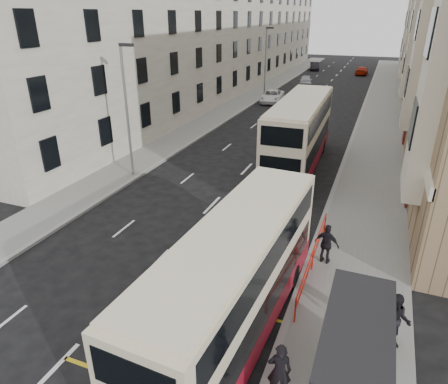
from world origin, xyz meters
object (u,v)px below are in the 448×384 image
at_px(street_lamp_near, 127,105).
at_px(pedestrian_mid, 395,321).
at_px(street_lamp_far, 266,57).
at_px(pedestrian_near, 279,371).
at_px(double_decker_front, 236,282).
at_px(white_van, 272,96).
at_px(car_red, 362,71).
at_px(pedestrian_far, 327,244).
at_px(car_silver, 305,81).
at_px(double_decker_rear, 299,134).
at_px(bus_shelter, 360,359).
at_px(car_dark, 314,66).

height_order(street_lamp_near, pedestrian_mid, street_lamp_near).
bearing_deg(street_lamp_far, pedestrian_near, -73.23).
relative_size(street_lamp_near, double_decker_front, 0.78).
height_order(street_lamp_far, white_van, street_lamp_far).
xyz_separation_m(street_lamp_near, car_red, (10.19, 54.12, -3.97)).
distance_m(pedestrian_far, car_silver, 45.11).
bearing_deg(pedestrian_near, car_silver, -94.17).
relative_size(white_van, car_silver, 1.13).
relative_size(double_decker_rear, car_red, 2.57).
bearing_deg(car_silver, pedestrian_near, -89.17).
height_order(double_decker_front, car_silver, double_decker_front).
bearing_deg(pedestrian_far, street_lamp_near, -11.53).
bearing_deg(car_silver, bus_shelter, -87.10).
bearing_deg(street_lamp_far, pedestrian_far, -69.89).
bearing_deg(street_lamp_near, pedestrian_near, -44.24).
height_order(pedestrian_far, car_red, pedestrian_far).
height_order(car_silver, car_dark, car_silver).
bearing_deg(bus_shelter, street_lamp_near, 139.86).
xyz_separation_m(bus_shelter, pedestrian_mid, (0.93, 3.00, -1.05)).
bearing_deg(double_decker_rear, bus_shelter, -75.38).
height_order(pedestrian_mid, car_red, pedestrian_mid).
xyz_separation_m(white_van, car_red, (8.13, 28.03, -0.04)).
bearing_deg(pedestrian_far, double_decker_front, 78.50).
height_order(double_decker_front, white_van, double_decker_front).
distance_m(street_lamp_near, street_lamp_far, 30.00).
relative_size(double_decker_front, double_decker_rear, 0.88).
height_order(street_lamp_far, pedestrian_far, street_lamp_far).
height_order(pedestrian_near, car_dark, pedestrian_near).
bearing_deg(double_decker_front, bus_shelter, -22.27).
distance_m(bus_shelter, pedestrian_mid, 3.32).
bearing_deg(white_van, pedestrian_far, -76.75).
bearing_deg(double_decker_rear, car_dark, 97.04).
relative_size(car_silver, car_dark, 1.05).
xyz_separation_m(bus_shelter, car_red, (-4.51, 66.51, -1.47)).
xyz_separation_m(pedestrian_far, car_dark, (-11.41, 62.65, -0.32)).
bearing_deg(car_dark, car_red, -31.38).
bearing_deg(double_decker_rear, street_lamp_far, 109.54).
height_order(double_decker_rear, car_silver, double_decker_rear).
distance_m(double_decker_rear, pedestrian_far, 11.73).
xyz_separation_m(car_silver, car_dark, (-1.96, 18.55, -0.06)).
xyz_separation_m(street_lamp_near, double_decker_front, (10.86, -10.59, -2.56)).
bearing_deg(bus_shelter, pedestrian_far, 103.79).
bearing_deg(car_silver, street_lamp_near, -104.69).
distance_m(double_decker_front, car_red, 64.72).
bearing_deg(double_decker_rear, pedestrian_mid, -69.22).
xyz_separation_m(pedestrian_far, car_red, (-2.82, 59.64, -0.36)).
bearing_deg(bus_shelter, pedestrian_mid, 72.74).
bearing_deg(white_van, pedestrian_mid, -74.93).
distance_m(bus_shelter, street_lamp_far, 44.94).
relative_size(white_van, car_red, 1.11).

